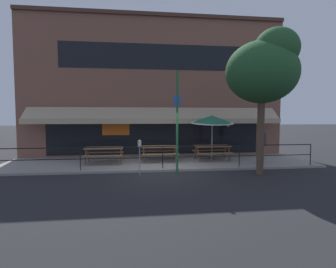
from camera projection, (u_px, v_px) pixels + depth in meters
The scene contains 12 objects.
ground_plane at pixel (163, 172), 11.05m from camera, with size 120.00×120.00×0.00m, color #232326.
patio_deck at pixel (159, 163), 13.02m from camera, with size 15.00×4.00×0.10m, color gray.
restaurant_building at pixel (156, 87), 14.96m from camera, with size 15.00×1.60×8.09m.
patio_railing at pixel (163, 152), 11.29m from camera, with size 13.84×0.04×0.97m.
picnic_table_left at pixel (104, 151), 12.53m from camera, with size 1.80×1.42×0.76m.
picnic_table_centre at pixel (160, 149), 13.08m from camera, with size 1.80×1.42×0.76m.
picnic_table_right at pixel (212, 149), 13.36m from camera, with size 1.80×1.42×0.76m.
patio_umbrella_right at pixel (212, 120), 13.31m from camera, with size 2.14×2.14×2.38m.
pedestrian_walking at pixel (262, 143), 12.55m from camera, with size 0.26×0.62×1.71m.
parking_meter_near at pixel (140, 147), 10.34m from camera, with size 0.15×0.16×1.42m.
street_sign_pole at pixel (177, 122), 10.52m from camera, with size 0.28×0.09×4.16m.
street_tree_curbside at pixel (265, 68), 10.29m from camera, with size 2.88×2.59×5.75m.
Camera 1 is at (-1.13, -10.85, 2.35)m, focal length 28.00 mm.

